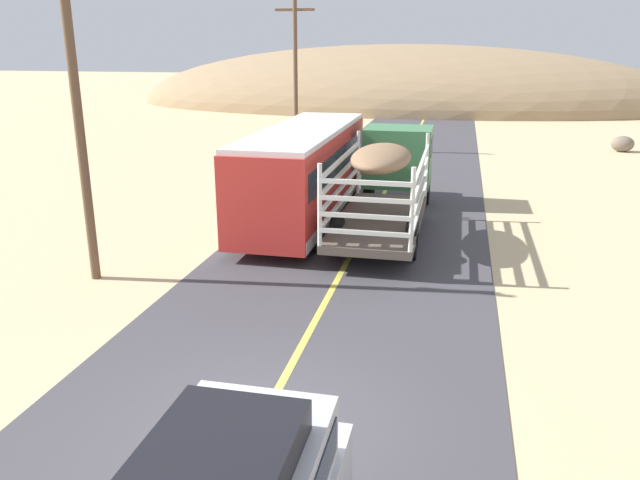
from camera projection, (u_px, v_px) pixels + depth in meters
The scene contains 9 objects.
ground_plane at pixel (259, 427), 10.22m from camera, with size 240.00×240.00×0.00m, color #CCB284.
road_surface at pixel (259, 426), 10.22m from camera, with size 8.00×120.00×0.02m, color #423F44.
road_centre_line at pixel (259, 426), 10.21m from camera, with size 0.16×117.60×0.00m, color #D8CC4C.
livestock_truck at pixel (392, 168), 22.04m from camera, with size 2.53×9.70×3.02m.
bus at pixel (304, 171), 21.60m from camera, with size 2.54×10.00×3.21m.
power_pole_near at pixel (78, 115), 15.43m from camera, with size 2.20×0.24×7.95m.
power_pole_mid at pixel (295, 72), 35.16m from camera, with size 2.20×0.24×8.29m.
boulder_mid_field at pixel (623, 144), 35.95m from camera, with size 1.24×0.94×0.90m, color #756656.
distant_hill at pixel (403, 105), 63.06m from camera, with size 54.80×25.07×11.77m, color #997C5A.
Camera 1 is at (2.88, -8.42, 5.96)m, focal length 35.32 mm.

